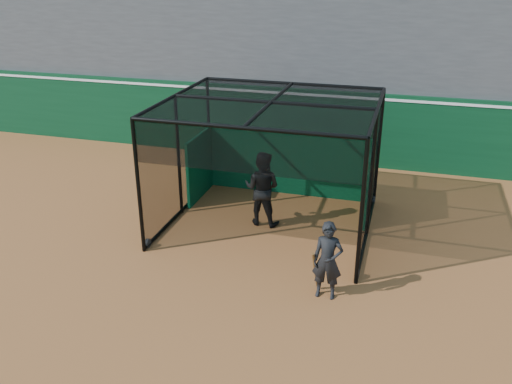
# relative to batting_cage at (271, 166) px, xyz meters

# --- Properties ---
(ground) EXTENTS (120.00, 120.00, 0.00)m
(ground) POSITION_rel_batting_cage_xyz_m (-1.15, -3.20, -1.64)
(ground) COLOR #94572B
(ground) RESTS_ON ground
(outfield_wall) EXTENTS (50.00, 0.50, 2.50)m
(outfield_wall) POSITION_rel_batting_cage_xyz_m (-1.15, 5.30, -0.35)
(outfield_wall) COLOR #0A3A1E
(outfield_wall) RESTS_ON ground
(grandstand) EXTENTS (50.00, 7.85, 8.95)m
(grandstand) POSITION_rel_batting_cage_xyz_m (-1.15, 9.07, 2.84)
(grandstand) COLOR #4C4C4F
(grandstand) RESTS_ON ground
(batting_cage) EXTENTS (5.16, 4.64, 3.29)m
(batting_cage) POSITION_rel_batting_cage_xyz_m (0.00, 0.00, 0.00)
(batting_cage) COLOR black
(batting_cage) RESTS_ON ground
(batter) EXTENTS (1.02, 0.83, 1.99)m
(batter) POSITION_rel_batting_cage_xyz_m (-0.21, -0.02, -0.64)
(batter) COLOR black
(batter) RESTS_ON ground
(on_deck_player) EXTENTS (0.64, 0.44, 1.69)m
(on_deck_player) POSITION_rel_batting_cage_xyz_m (1.99, -2.96, -0.80)
(on_deck_player) COLOR black
(on_deck_player) RESTS_ON ground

